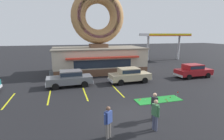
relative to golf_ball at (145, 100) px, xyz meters
The scene contains 23 objects.
ground_plane 2.82m from the golf_ball, 131.65° to the right, with size 160.00×160.00×0.00m, color black.
donut_shop_building 12.47m from the golf_ball, 96.43° to the left, with size 12.30×6.75×10.96m.
putting_mat 1.07m from the golf_ball, ahead, with size 3.73×1.26×0.03m, color #1E842D.
mini_donut_near_left 0.50m from the golf_ball, 36.75° to the right, with size 0.13×0.13×0.04m, color #E5C666.
mini_donut_near_right 0.39m from the golf_ball, 142.24° to the left, with size 0.13×0.13×0.04m, color #D17F47.
mini_donut_mid_left 2.28m from the golf_ball, ahead, with size 0.13×0.13×0.04m, color brown.
mini_donut_mid_centre 1.69m from the golf_ball, 10.56° to the right, with size 0.13×0.13×0.04m, color brown.
mini_donut_mid_right 0.48m from the golf_ball, behind, with size 0.13×0.13×0.04m, color #A5724C.
mini_donut_far_left 1.68m from the golf_ball, 22.77° to the right, with size 0.13×0.13×0.04m, color brown.
golf_ball is the anchor object (origin of this frame).
putting_flag_pin 2.75m from the golf_ball, ahead, with size 0.13×0.01×0.55m.
car_red 10.54m from the golf_ball, 31.09° to the left, with size 4.61×2.08×1.60m.
car_grey 7.93m from the golf_ball, 134.44° to the left, with size 4.62×2.11×1.60m.
car_champagne 5.46m from the golf_ball, 82.31° to the left, with size 4.63×2.13×1.60m.
pedestrian_blue_sweater_man 4.42m from the golf_ball, 109.64° to the right, with size 0.31×0.59×1.74m.
pedestrian_hooded_kid 5.83m from the golf_ball, 134.84° to the right, with size 0.49×0.42×1.68m.
pedestrian_leather_jacket_man 3.25m from the golf_ball, 106.94° to the right, with size 0.25×0.60×1.71m.
trash_bin 11.77m from the golf_ball, 129.36° to the left, with size 0.57×0.57×0.97m.
gas_station_canopy 24.06m from the golf_ball, 55.03° to the left, with size 9.00×4.46×5.30m.
parking_stripe_far_left 10.76m from the golf_ball, 164.42° to the left, with size 0.12×3.60×0.01m, color yellow.
parking_stripe_left 7.91m from the golf_ball, 158.57° to the left, with size 0.12×3.60×0.01m, color yellow.
parking_stripe_mid_left 5.24m from the golf_ball, 146.49° to the left, with size 0.12×3.60×0.01m, color yellow.
parking_stripe_centre 3.20m from the golf_ball, 115.27° to the left, with size 0.12×3.60×0.01m, color yellow.
Camera 1 is at (-4.16, -9.70, 5.12)m, focal length 28.00 mm.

